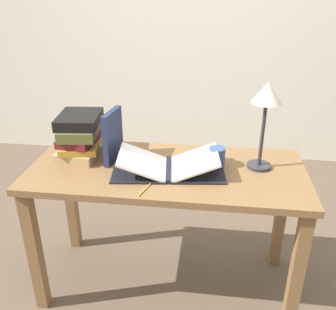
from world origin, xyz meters
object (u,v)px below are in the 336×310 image
at_px(book_stack_tall, 81,135).
at_px(reading_lamp, 266,102).
at_px(open_book, 168,166).
at_px(pencil, 147,187).
at_px(coffee_mug, 217,157).
at_px(book_standing_upright, 113,136).

bearing_deg(book_stack_tall, reading_lamp, -1.86).
relative_size(open_book, pencil, 3.43).
height_order(open_book, pencil, open_book).
height_order(book_stack_tall, pencil, book_stack_tall).
height_order(reading_lamp, coffee_mug, reading_lamp).
xyz_separation_m(book_stack_tall, reading_lamp, (0.94, -0.03, 0.23)).
height_order(book_standing_upright, coffee_mug, book_standing_upright).
distance_m(book_stack_tall, book_standing_upright, 0.19).
xyz_separation_m(book_standing_upright, pencil, (0.23, -0.27, -0.13)).
bearing_deg(reading_lamp, book_standing_upright, -179.32).
height_order(reading_lamp, pencil, reading_lamp).
xyz_separation_m(book_standing_upright, reading_lamp, (0.76, 0.01, 0.21)).
distance_m(open_book, book_stack_tall, 0.51).
xyz_separation_m(book_standing_upright, coffee_mug, (0.54, -0.00, -0.08)).
distance_m(coffee_mug, pencil, 0.41).
bearing_deg(coffee_mug, pencil, -139.96).
bearing_deg(open_book, reading_lamp, 5.91).
height_order(book_standing_upright, pencil, book_standing_upright).
bearing_deg(open_book, book_stack_tall, 158.36).
xyz_separation_m(open_book, book_standing_upright, (-0.30, 0.09, 0.11)).
distance_m(book_stack_tall, coffee_mug, 0.73).
bearing_deg(book_standing_upright, open_book, -8.86).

